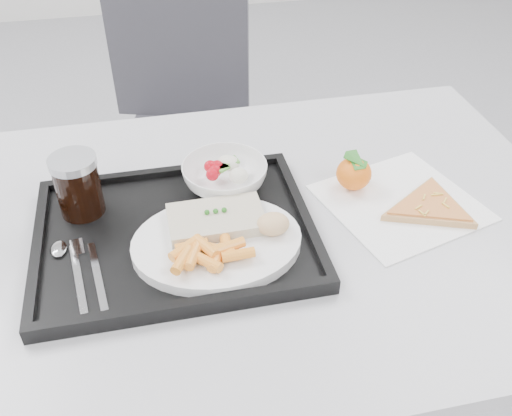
# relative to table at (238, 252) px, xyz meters

# --- Properties ---
(table) EXTENTS (1.20, 0.80, 0.75)m
(table) POSITION_rel_table_xyz_m (0.00, 0.00, 0.00)
(table) COLOR #B1B1B4
(table) RESTS_ON ground
(chair) EXTENTS (0.53, 0.53, 0.93)m
(chair) POSITION_rel_table_xyz_m (-0.01, 0.79, -0.15)
(chair) COLOR #36353B
(chair) RESTS_ON ground
(tray) EXTENTS (0.45, 0.35, 0.03)m
(tray) POSITION_rel_table_xyz_m (-0.11, -0.02, 0.08)
(tray) COLOR black
(tray) RESTS_ON table
(dinner_plate) EXTENTS (0.27, 0.27, 0.02)m
(dinner_plate) POSITION_rel_table_xyz_m (-0.05, -0.07, 0.09)
(dinner_plate) COLOR white
(dinner_plate) RESTS_ON tray
(fish_fillet) EXTENTS (0.15, 0.10, 0.03)m
(fish_fillet) POSITION_rel_table_xyz_m (-0.04, -0.03, 0.11)
(fish_fillet) COLOR beige
(fish_fillet) RESTS_ON dinner_plate
(bread_roll) EXTENTS (0.07, 0.06, 0.03)m
(bread_roll) POSITION_rel_table_xyz_m (0.04, -0.07, 0.12)
(bread_roll) COLOR tan
(bread_roll) RESTS_ON dinner_plate
(salad_bowl) EXTENTS (0.15, 0.15, 0.05)m
(salad_bowl) POSITION_rel_table_xyz_m (-0.01, 0.09, 0.11)
(salad_bowl) COLOR white
(salad_bowl) RESTS_ON tray
(cola_glass) EXTENTS (0.08, 0.08, 0.11)m
(cola_glass) POSITION_rel_table_xyz_m (-0.26, 0.07, 0.14)
(cola_glass) COLOR black
(cola_glass) RESTS_ON tray
(cutlery) EXTENTS (0.09, 0.17, 0.01)m
(cutlery) POSITION_rel_table_xyz_m (-0.26, -0.06, 0.08)
(cutlery) COLOR silver
(cutlery) RESTS_ON tray
(napkin) EXTENTS (0.31, 0.30, 0.00)m
(napkin) POSITION_rel_table_xyz_m (0.29, -0.01, 0.07)
(napkin) COLOR white
(napkin) RESTS_ON table
(tangerine) EXTENTS (0.08, 0.08, 0.07)m
(tangerine) POSITION_rel_table_xyz_m (0.22, 0.05, 0.10)
(tangerine) COLOR #FF980C
(tangerine) RESTS_ON napkin
(pizza_slice) EXTENTS (0.21, 0.21, 0.02)m
(pizza_slice) POSITION_rel_table_xyz_m (0.33, -0.04, 0.08)
(pizza_slice) COLOR tan
(pizza_slice) RESTS_ON napkin
(carrot_pile) EXTENTS (0.13, 0.09, 0.02)m
(carrot_pile) POSITION_rel_table_xyz_m (-0.06, -0.11, 0.11)
(carrot_pile) COLOR orange
(carrot_pile) RESTS_ON dinner_plate
(salad_contents) EXTENTS (0.07, 0.08, 0.03)m
(salad_contents) POSITION_rel_table_xyz_m (-0.00, 0.10, 0.12)
(salad_contents) COLOR #B50915
(salad_contents) RESTS_ON salad_bowl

